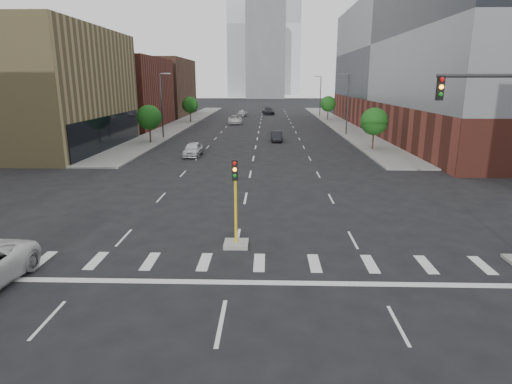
{
  "coord_description": "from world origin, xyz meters",
  "views": [
    {
      "loc": [
        1.56,
        -10.96,
        7.99
      ],
      "look_at": [
        0.96,
        10.12,
        2.5
      ],
      "focal_mm": 30.0,
      "sensor_mm": 36.0,
      "label": 1
    }
  ],
  "objects_px": {
    "car_deep_right": "(268,111)",
    "car_distant": "(242,113)",
    "car_far_left": "(235,120)",
    "median_traffic_signal": "(236,228)",
    "car_mid_right": "(276,136)",
    "car_near_left": "(193,149)"
  },
  "relations": [
    {
      "from": "car_far_left",
      "to": "car_distant",
      "type": "xyz_separation_m",
      "value": [
        0.26,
        18.01,
        -0.02
      ]
    },
    {
      "from": "car_near_left",
      "to": "car_mid_right",
      "type": "height_order",
      "value": "car_near_left"
    },
    {
      "from": "car_mid_right",
      "to": "car_distant",
      "type": "distance_m",
      "value": 42.88
    },
    {
      "from": "car_deep_right",
      "to": "car_distant",
      "type": "bearing_deg",
      "value": -144.02
    },
    {
      "from": "car_deep_right",
      "to": "car_distant",
      "type": "xyz_separation_m",
      "value": [
        -6.06,
        -6.03,
        -0.09
      ]
    },
    {
      "from": "car_mid_right",
      "to": "car_near_left",
      "type": "bearing_deg",
      "value": -130.27
    },
    {
      "from": "median_traffic_signal",
      "to": "car_deep_right",
      "type": "bearing_deg",
      "value": 89.01
    },
    {
      "from": "median_traffic_signal",
      "to": "car_far_left",
      "type": "distance_m",
      "value": 62.86
    },
    {
      "from": "median_traffic_signal",
      "to": "car_mid_right",
      "type": "distance_m",
      "value": 38.52
    },
    {
      "from": "car_near_left",
      "to": "car_distant",
      "type": "relative_size",
      "value": 1.0
    },
    {
      "from": "car_deep_right",
      "to": "car_far_left",
      "type": "bearing_deg",
      "value": -113.6
    },
    {
      "from": "median_traffic_signal",
      "to": "car_near_left",
      "type": "distance_m",
      "value": 27.05
    },
    {
      "from": "car_deep_right",
      "to": "car_distant",
      "type": "relative_size",
      "value": 1.32
    },
    {
      "from": "car_far_left",
      "to": "car_distant",
      "type": "distance_m",
      "value": 18.01
    },
    {
      "from": "median_traffic_signal",
      "to": "car_distant",
      "type": "height_order",
      "value": "median_traffic_signal"
    },
    {
      "from": "median_traffic_signal",
      "to": "car_mid_right",
      "type": "relative_size",
      "value": 1.05
    },
    {
      "from": "car_mid_right",
      "to": "car_far_left",
      "type": "height_order",
      "value": "car_far_left"
    },
    {
      "from": "car_mid_right",
      "to": "car_deep_right",
      "type": "bearing_deg",
      "value": 88.65
    },
    {
      "from": "median_traffic_signal",
      "to": "car_near_left",
      "type": "xyz_separation_m",
      "value": [
        -6.68,
        26.22,
        -0.21
      ]
    },
    {
      "from": "car_distant",
      "to": "car_mid_right",
      "type": "bearing_deg",
      "value": -71.96
    },
    {
      "from": "median_traffic_signal",
      "to": "car_distant",
      "type": "relative_size",
      "value": 0.98
    },
    {
      "from": "car_near_left",
      "to": "car_deep_right",
      "type": "bearing_deg",
      "value": 82.44
    }
  ]
}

